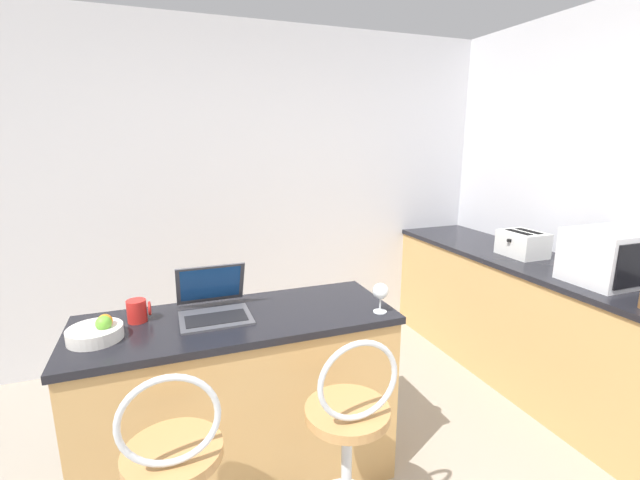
{
  "coord_description": "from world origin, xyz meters",
  "views": [
    {
      "loc": [
        -0.65,
        -1.0,
        1.73
      ],
      "look_at": [
        0.42,
        1.86,
        1.01
      ],
      "focal_mm": 24.0,
      "sensor_mm": 36.0,
      "label": 1
    }
  ],
  "objects_px": {
    "toaster": "(523,244)",
    "mug_red": "(138,311)",
    "laptop": "(213,302)",
    "wine_glass_tall": "(381,292)",
    "bar_stool_far": "(348,456)",
    "microwave": "(611,256)",
    "fruit_bowl": "(97,331)"
  },
  "relations": [
    {
      "from": "toaster",
      "to": "wine_glass_tall",
      "type": "xyz_separation_m",
      "value": [
        -1.46,
        -0.57,
        0.01
      ]
    },
    {
      "from": "mug_red",
      "to": "wine_glass_tall",
      "type": "relative_size",
      "value": 0.71
    },
    {
      "from": "bar_stool_far",
      "to": "fruit_bowl",
      "type": "bearing_deg",
      "value": 149.68
    },
    {
      "from": "fruit_bowl",
      "to": "wine_glass_tall",
      "type": "bearing_deg",
      "value": -7.12
    },
    {
      "from": "laptop",
      "to": "fruit_bowl",
      "type": "bearing_deg",
      "value": -168.18
    },
    {
      "from": "fruit_bowl",
      "to": "wine_glass_tall",
      "type": "height_order",
      "value": "wine_glass_tall"
    },
    {
      "from": "toaster",
      "to": "fruit_bowl",
      "type": "relative_size",
      "value": 1.35
    },
    {
      "from": "toaster",
      "to": "mug_red",
      "type": "relative_size",
      "value": 2.83
    },
    {
      "from": "laptop",
      "to": "microwave",
      "type": "distance_m",
      "value": 2.27
    },
    {
      "from": "toaster",
      "to": "fruit_bowl",
      "type": "height_order",
      "value": "toaster"
    },
    {
      "from": "bar_stool_far",
      "to": "toaster",
      "type": "distance_m",
      "value": 2.09
    },
    {
      "from": "mug_red",
      "to": "fruit_bowl",
      "type": "xyz_separation_m",
      "value": [
        -0.15,
        -0.14,
        -0.02
      ]
    },
    {
      "from": "bar_stool_far",
      "to": "mug_red",
      "type": "xyz_separation_m",
      "value": [
        -0.77,
        0.68,
        0.47
      ]
    },
    {
      "from": "bar_stool_far",
      "to": "toaster",
      "type": "bearing_deg",
      "value": 27.87
    },
    {
      "from": "microwave",
      "to": "toaster",
      "type": "relative_size",
      "value": 1.58
    },
    {
      "from": "microwave",
      "to": "wine_glass_tall",
      "type": "height_order",
      "value": "microwave"
    },
    {
      "from": "bar_stool_far",
      "to": "laptop",
      "type": "distance_m",
      "value": 0.91
    },
    {
      "from": "laptop",
      "to": "bar_stool_far",
      "type": "bearing_deg",
      "value": -56.25
    },
    {
      "from": "microwave",
      "to": "toaster",
      "type": "distance_m",
      "value": 0.63
    },
    {
      "from": "laptop",
      "to": "microwave",
      "type": "bearing_deg",
      "value": -8.26
    },
    {
      "from": "laptop",
      "to": "wine_glass_tall",
      "type": "bearing_deg",
      "value": -18.82
    },
    {
      "from": "laptop",
      "to": "toaster",
      "type": "distance_m",
      "value": 2.24
    },
    {
      "from": "microwave",
      "to": "wine_glass_tall",
      "type": "bearing_deg",
      "value": 177.45
    },
    {
      "from": "toaster",
      "to": "fruit_bowl",
      "type": "xyz_separation_m",
      "value": [
        -2.71,
        -0.41,
        -0.05
      ]
    },
    {
      "from": "toaster",
      "to": "bar_stool_far",
      "type": "bearing_deg",
      "value": -152.13
    },
    {
      "from": "bar_stool_far",
      "to": "wine_glass_tall",
      "type": "bearing_deg",
      "value": 48.92
    },
    {
      "from": "microwave",
      "to": "wine_glass_tall",
      "type": "distance_m",
      "value": 1.48
    },
    {
      "from": "laptop",
      "to": "mug_red",
      "type": "bearing_deg",
      "value": 173.99
    },
    {
      "from": "fruit_bowl",
      "to": "toaster",
      "type": "bearing_deg",
      "value": 8.58
    },
    {
      "from": "bar_stool_far",
      "to": "mug_red",
      "type": "distance_m",
      "value": 1.13
    },
    {
      "from": "mug_red",
      "to": "wine_glass_tall",
      "type": "height_order",
      "value": "wine_glass_tall"
    },
    {
      "from": "mug_red",
      "to": "fruit_bowl",
      "type": "relative_size",
      "value": 0.48
    }
  ]
}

